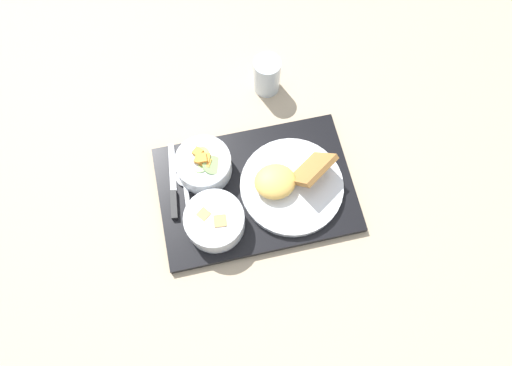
{
  "coord_description": "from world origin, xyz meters",
  "views": [
    {
      "loc": [
        -0.08,
        -0.33,
        0.93
      ],
      "look_at": [
        0.0,
        0.0,
        0.05
      ],
      "focal_mm": 32.0,
      "sensor_mm": 36.0,
      "label": 1
    }
  ],
  "objects": [
    {
      "name": "bowl_soup",
      "position": [
        -0.1,
        -0.06,
        0.05
      ],
      "size": [
        0.12,
        0.12,
        0.06
      ],
      "color": "silver",
      "rests_on": "serving_tray"
    },
    {
      "name": "spoon",
      "position": [
        -0.15,
        0.03,
        0.02
      ],
      "size": [
        0.04,
        0.15,
        0.01
      ],
      "rotation": [
        0.0,
        0.0,
        1.52
      ],
      "color": "silver",
      "rests_on": "serving_tray"
    },
    {
      "name": "bowl_salad",
      "position": [
        -0.1,
        0.07,
        0.05
      ],
      "size": [
        0.12,
        0.12,
        0.07
      ],
      "color": "silver",
      "rests_on": "serving_tray"
    },
    {
      "name": "glass_water",
      "position": [
        0.08,
        0.25,
        0.04
      ],
      "size": [
        0.06,
        0.06,
        0.09
      ],
      "color": "silver",
      "rests_on": "ground_plane"
    },
    {
      "name": "plate_main",
      "position": [
        0.07,
        -0.01,
        0.03
      ],
      "size": [
        0.22,
        0.22,
        0.08
      ],
      "color": "silver",
      "rests_on": "serving_tray"
    },
    {
      "name": "ground_plane",
      "position": [
        0.0,
        0.0,
        0.0
      ],
      "size": [
        4.0,
        4.0,
        0.0
      ],
      "primitive_type": "plane",
      "color": "tan"
    },
    {
      "name": "knife",
      "position": [
        -0.17,
        0.03,
        0.02
      ],
      "size": [
        0.03,
        0.17,
        0.01
      ],
      "rotation": [
        0.0,
        0.0,
        1.46
      ],
      "color": "silver",
      "rests_on": "serving_tray"
    },
    {
      "name": "serving_tray",
      "position": [
        0.0,
        0.0,
        0.01
      ],
      "size": [
        0.42,
        0.28,
        0.02
      ],
      "color": "black",
      "rests_on": "ground_plane"
    }
  ]
}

